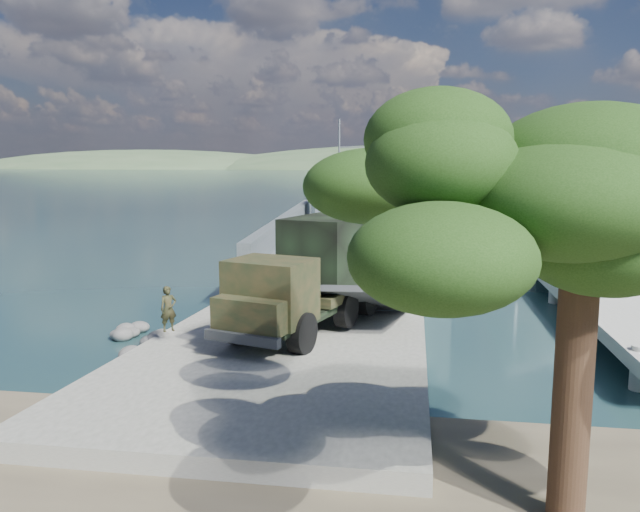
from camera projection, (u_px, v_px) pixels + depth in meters
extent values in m
plane|color=#1C3A43|center=(287.00, 353.00, 22.81)|extent=(1400.00, 1400.00, 0.00)
cube|color=gray|center=(281.00, 355.00, 21.80)|extent=(10.00, 18.00, 0.50)
cube|color=#B6B6AB|center=(554.00, 259.00, 38.29)|extent=(4.00, 44.00, 0.50)
cube|color=#485155|center=(351.00, 252.00, 44.75)|extent=(12.49, 33.45, 2.73)
cube|color=#485155|center=(287.00, 224.00, 44.77)|extent=(3.35, 32.69, 1.42)
cube|color=#485155|center=(416.00, 225.00, 44.13)|extent=(3.35, 32.69, 1.42)
cube|color=#485155|center=(343.00, 290.00, 28.62)|extent=(9.83, 1.25, 2.84)
cube|color=#485155|center=(354.00, 201.00, 55.07)|extent=(6.89, 4.89, 3.27)
cube|color=#2F3235|center=(354.00, 180.00, 54.79)|extent=(5.73, 3.93, 0.44)
cylinder|color=#979A9C|center=(339.00, 151.00, 54.50)|extent=(0.17, 0.17, 5.46)
cylinder|color=#979A9C|center=(369.00, 157.00, 54.40)|extent=(0.17, 0.17, 4.37)
cylinder|color=black|center=(239.00, 325.00, 22.10)|extent=(0.89, 1.51, 1.43)
cylinder|color=black|center=(302.00, 333.00, 21.01)|extent=(0.89, 1.51, 1.43)
cylinder|color=black|center=(289.00, 303.00, 25.42)|extent=(0.89, 1.51, 1.43)
cylinder|color=black|center=(346.00, 310.00, 24.33)|extent=(0.89, 1.51, 1.43)
cylinder|color=black|center=(313.00, 293.00, 27.37)|extent=(0.89, 1.51, 1.43)
cylinder|color=black|center=(367.00, 299.00, 26.29)|extent=(0.89, 1.51, 1.43)
cube|color=black|center=(310.00, 306.00, 24.27)|extent=(4.75, 8.68, 0.27)
cube|color=black|center=(271.00, 291.00, 21.46)|extent=(3.27, 2.90, 2.19)
cube|color=black|center=(251.00, 315.00, 20.37)|extent=(2.70, 1.68, 1.10)
cube|color=black|center=(326.00, 289.00, 25.57)|extent=(4.10, 5.63, 0.38)
cube|color=black|center=(329.00, 250.00, 25.53)|extent=(3.74, 4.76, 2.74)
cube|color=#2F3235|center=(242.00, 338.00, 19.98)|extent=(2.70, 1.07, 0.33)
imported|color=black|center=(169.00, 319.00, 22.39)|extent=(0.71, 0.69, 1.64)
cube|color=white|center=(613.00, 253.00, 45.76)|extent=(2.56, 6.08, 0.96)
cube|color=white|center=(616.00, 246.00, 44.65)|extent=(1.74, 1.92, 0.64)
cylinder|color=#979A9C|center=(617.00, 206.00, 45.23)|extent=(0.11, 0.11, 6.42)
cube|color=white|center=(541.00, 233.00, 58.26)|extent=(1.88, 6.11, 0.99)
cube|color=white|center=(544.00, 228.00, 57.08)|extent=(1.58, 1.80, 0.66)
cylinder|color=#979A9C|center=(543.00, 195.00, 57.72)|extent=(0.11, 0.11, 6.63)
cylinder|color=#322114|center=(574.00, 375.00, 11.07)|extent=(0.68, 0.68, 6.60)
ellipsoid|color=#18320D|center=(585.00, 195.00, 10.59)|extent=(6.37, 5.92, 2.73)
ellipsoid|color=#18320D|center=(372.00, 186.00, 14.51)|extent=(3.19, 3.19, 1.82)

